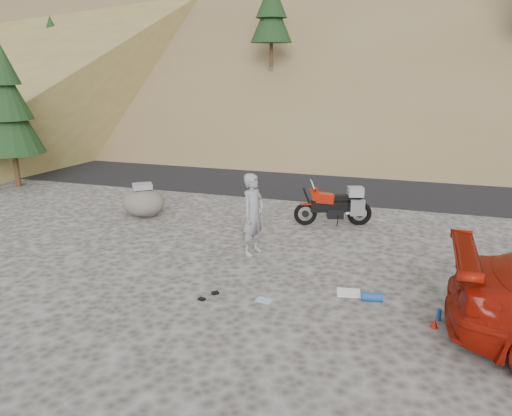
{
  "coord_description": "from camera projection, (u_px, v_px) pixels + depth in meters",
  "views": [
    {
      "loc": [
        2.72,
        -10.02,
        4.37
      ],
      "look_at": [
        -0.73,
        1.05,
        1.0
      ],
      "focal_mm": 35.0,
      "sensor_mm": 36.0,
      "label": 1
    }
  ],
  "objects": [
    {
      "name": "ground",
      "position": [
        273.0,
        266.0,
        11.18
      ],
      "size": [
        140.0,
        140.0,
        0.0
      ],
      "primitive_type": "plane",
      "color": "#413E3C",
      "rests_on": "ground"
    },
    {
      "name": "road",
      "position": [
        334.0,
        180.0,
        19.43
      ],
      "size": [
        120.0,
        7.0,
        0.05
      ],
      "primitive_type": "cube",
      "color": "black",
      "rests_on": "ground"
    },
    {
      "name": "conifer_verge",
      "position": [
        8.0,
        107.0,
        17.64
      ],
      "size": [
        2.2,
        2.2,
        5.04
      ],
      "color": "#372614",
      "rests_on": "ground"
    },
    {
      "name": "motorcycle",
      "position": [
        337.0,
        206.0,
        13.87
      ],
      "size": [
        2.12,
        1.02,
        1.3
      ],
      "rotation": [
        0.0,
        0.0,
        0.32
      ],
      "color": "black",
      "rests_on": "ground"
    },
    {
      "name": "man",
      "position": [
        253.0,
        253.0,
        11.93
      ],
      "size": [
        0.66,
        0.82,
        1.95
      ],
      "primitive_type": "imported",
      "rotation": [
        0.0,
        0.0,
        1.25
      ],
      "color": "gray",
      "rests_on": "ground"
    },
    {
      "name": "boulder",
      "position": [
        143.0,
        202.0,
        14.73
      ],
      "size": [
        1.6,
        1.5,
        1.01
      ],
      "rotation": [
        0.0,
        0.0,
        0.4
      ],
      "color": "#57514B",
      "rests_on": "ground"
    },
    {
      "name": "small_rock",
      "position": [
        149.0,
        211.0,
        14.75
      ],
      "size": [
        0.71,
        0.67,
        0.36
      ],
      "rotation": [
        0.0,
        0.0,
        0.26
      ],
      "color": "#57514B",
      "rests_on": "ground"
    },
    {
      "name": "gear_white_cloth",
      "position": [
        349.0,
        293.0,
        9.85
      ],
      "size": [
        0.51,
        0.47,
        0.02
      ],
      "primitive_type": "cube",
      "rotation": [
        0.0,
        0.0,
        0.16
      ],
      "color": "white",
      "rests_on": "ground"
    },
    {
      "name": "gear_blue_mat",
      "position": [
        372.0,
        297.0,
        9.51
      ],
      "size": [
        0.42,
        0.22,
        0.16
      ],
      "primitive_type": "cylinder",
      "rotation": [
        0.0,
        1.57,
        0.14
      ],
      "color": "#184792",
      "rests_on": "ground"
    },
    {
      "name": "gear_bottle",
      "position": [
        439.0,
        314.0,
        8.79
      ],
      "size": [
        0.09,
        0.09,
        0.22
      ],
      "primitive_type": "cylinder",
      "rotation": [
        0.0,
        0.0,
        -0.09
      ],
      "color": "#184792",
      "rests_on": "ground"
    },
    {
      "name": "gear_funnel",
      "position": [
        434.0,
        323.0,
        8.55
      ],
      "size": [
        0.17,
        0.17,
        0.17
      ],
      "primitive_type": "cone",
      "rotation": [
        0.0,
        0.0,
        -0.34
      ],
      "color": "red",
      "rests_on": "ground"
    },
    {
      "name": "gear_glove_a",
      "position": [
        202.0,
        299.0,
        9.56
      ],
      "size": [
        0.14,
        0.12,
        0.04
      ],
      "primitive_type": "cube",
      "rotation": [
        0.0,
        0.0,
        -0.19
      ],
      "color": "black",
      "rests_on": "ground"
    },
    {
      "name": "gear_glove_b",
      "position": [
        215.0,
        293.0,
        9.81
      ],
      "size": [
        0.17,
        0.16,
        0.04
      ],
      "primitive_type": "cube",
      "rotation": [
        0.0,
        0.0,
        0.69
      ],
      "color": "black",
      "rests_on": "ground"
    },
    {
      "name": "gear_blue_cloth",
      "position": [
        264.0,
        300.0,
        9.54
      ],
      "size": [
        0.34,
        0.27,
        0.01
      ],
      "primitive_type": "cube",
      "rotation": [
        0.0,
        0.0,
        -0.15
      ],
      "color": "#85B2CE",
      "rests_on": "ground"
    }
  ]
}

